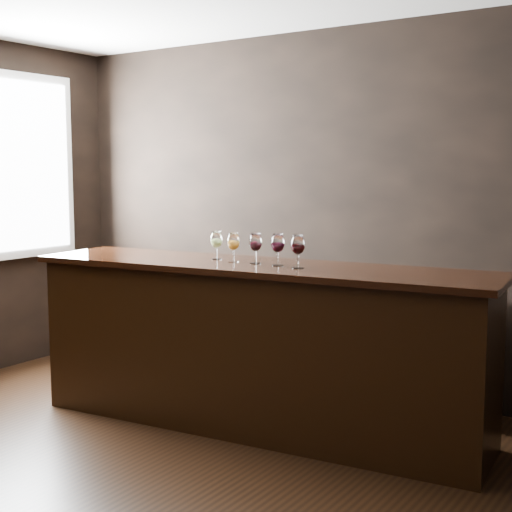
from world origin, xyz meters
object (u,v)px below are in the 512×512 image
Objects in this scene: glass_amber at (233,242)px; glass_red_b at (278,244)px; glass_red_a at (256,243)px; bar_counter at (257,349)px; glass_red_c at (298,245)px; back_bar_shelf at (323,338)px; glass_white at (216,240)px.

glass_red_b is at bearing 2.21° from glass_amber.
glass_red_a is 0.17m from glass_red_b.
glass_amber is (-0.18, -0.01, 0.71)m from bar_counter.
glass_red_b is at bearing -0.95° from glass_red_a.
glass_red_c is (0.34, -0.03, 0.01)m from glass_red_a.
back_bar_shelf is at bearing 79.16° from glass_amber.
glass_white is at bearing 174.49° from glass_red_c.
glass_amber is 0.97× the size of glass_red_a.
glass_red_a is 0.95× the size of glass_red_c.
bar_counter is 0.71m from glass_red_a.
glass_white is (-0.36, 0.03, 0.71)m from bar_counter.
glass_white is at bearing 176.01° from glass_red_b.
glass_red_a is (-0.01, 0.00, 0.71)m from bar_counter.
back_bar_shelf is 11.02× the size of glass_red_c.
glass_red_b reaches higher than bar_counter.
back_bar_shelf is 1.25m from glass_amber.
glass_white is 0.97× the size of glass_red_a.
glass_white is 0.94× the size of glass_red_b.
bar_counter is at bearing -6.13° from glass_red_a.
glass_red_c is (0.33, -0.95, 0.83)m from back_bar_shelf.
bar_counter is 1.30× the size of back_bar_shelf.
glass_red_b reaches higher than glass_amber.
glass_red_b is (0.16, -0.92, 0.83)m from back_bar_shelf.
glass_red_c is at bearing -5.50° from glass_red_a.
glass_red_b is at bearing -79.99° from back_bar_shelf.
bar_counter reaches higher than back_bar_shelf.
glass_amber reaches higher than glass_white.
glass_amber is 0.17m from glass_red_a.
glass_white reaches higher than back_bar_shelf.
glass_white is 0.19m from glass_amber.
glass_red_a is (0.17, 0.02, 0.00)m from glass_amber.
glass_white is at bearing 174.49° from glass_red_a.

